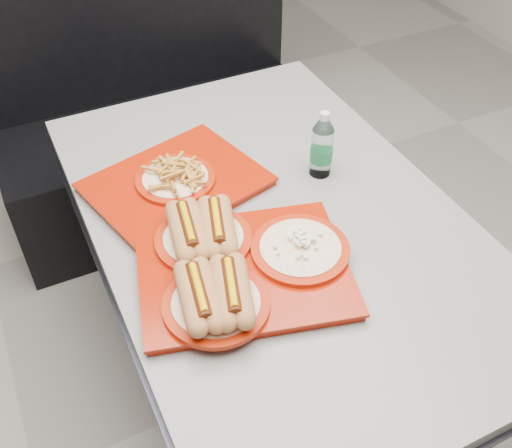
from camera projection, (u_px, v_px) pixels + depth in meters
name	position (u px, v px, depth m)	size (l,w,h in m)	color
ground	(272.00, 377.00, 2.05)	(6.00, 6.00, 0.00)	#9B958B
diner_table	(275.00, 261.00, 1.65)	(0.92, 1.42, 0.75)	black
booth_bench	(155.00, 119.00, 2.50)	(1.30, 0.57, 1.35)	black
tray_near	(234.00, 264.00, 1.36)	(0.56, 0.48, 0.11)	#991804
tray_far	(176.00, 181.00, 1.61)	(0.51, 0.44, 0.09)	#991804
water_bottle	(322.00, 148.00, 1.61)	(0.06, 0.06, 0.20)	silver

